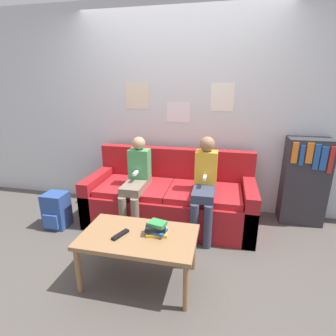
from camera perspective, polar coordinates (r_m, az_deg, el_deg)
name	(u,v)px	position (r m, az deg, el deg)	size (l,w,h in m)	color
ground_plane	(160,244)	(2.92, -1.73, -16.17)	(10.00, 10.00, 0.00)	#4C4742
wall_back	(179,111)	(3.45, 2.35, 12.33)	(8.00, 0.06, 2.60)	silver
couch	(170,199)	(3.23, 0.54, -6.77)	(1.97, 0.83, 0.85)	maroon
coffee_table	(139,240)	(2.27, -6.40, -15.33)	(0.95, 0.56, 0.44)	#8E6642
person_left	(136,180)	(3.02, -6.92, -2.51)	(0.24, 0.57, 1.06)	#756656
person_right	(205,183)	(2.87, 7.98, -3.20)	(0.24, 0.57, 1.09)	#33384C
tv_remote	(120,235)	(2.25, -10.33, -14.07)	(0.10, 0.17, 0.02)	black
book_stack	(157,229)	(2.22, -2.52, -13.07)	(0.20, 0.17, 0.11)	gold
bookshelf	(304,181)	(3.51, 27.55, -2.59)	(0.49, 0.29, 1.04)	#2D2D33
backpack	(57,210)	(3.40, -23.10, -8.50)	(0.26, 0.26, 0.42)	#284789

